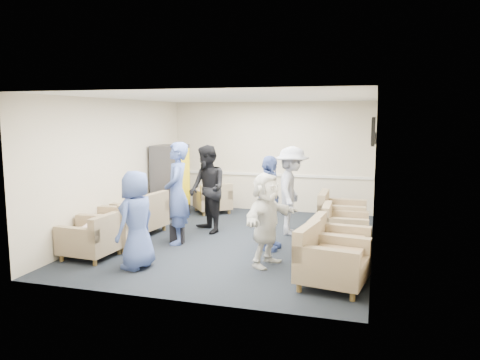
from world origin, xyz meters
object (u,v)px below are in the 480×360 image
(armchair_right_far, at_px, (339,217))
(armchair_right_midfar, at_px, (342,229))
(armchair_left_mid, at_px, (116,227))
(person_mid_right, at_px, (269,203))
(vending_machine, at_px, (171,181))
(person_back_left, at_px, (207,189))
(armchair_left_far, at_px, (141,216))
(armchair_corner, at_px, (213,200))
(person_back_right, at_px, (292,191))
(person_mid_left, at_px, (177,193))
(armchair_left_near, at_px, (93,239))
(person_front_right, at_px, (266,219))
(armchair_right_midnear, at_px, (336,248))
(armchair_right_near, at_px, (328,262))
(person_front_left, at_px, (136,220))

(armchair_right_far, bearing_deg, armchair_right_midfar, -171.82)
(armchair_left_mid, bearing_deg, person_mid_right, 96.62)
(person_mid_right, bearing_deg, vending_machine, 60.29)
(person_back_left, bearing_deg, person_mid_right, 16.13)
(armchair_left_far, xyz_separation_m, person_mid_right, (2.73, -0.42, 0.49))
(armchair_right_midfar, relative_size, person_back_left, 0.47)
(armchair_right_far, bearing_deg, vending_machine, 80.74)
(armchair_corner, xyz_separation_m, person_back_left, (0.53, -1.82, 0.58))
(armchair_left_mid, bearing_deg, armchair_corner, 161.53)
(person_back_left, bearing_deg, person_back_right, 57.52)
(vending_machine, bearing_deg, armchair_right_midfar, -19.45)
(armchair_left_far, xyz_separation_m, person_mid_left, (1.01, -0.48, 0.59))
(armchair_left_near, height_order, person_front_right, person_front_right)
(armchair_right_midnear, relative_size, armchair_right_far, 1.03)
(vending_machine, height_order, person_mid_right, vending_machine)
(armchair_left_mid, height_order, armchair_right_near, armchair_left_mid)
(armchair_right_far, relative_size, person_front_left, 0.59)
(person_back_right, distance_m, person_front_right, 2.06)
(armchair_left_near, height_order, person_mid_right, person_mid_right)
(armchair_right_midnear, xyz_separation_m, person_mid_right, (-1.24, 0.76, 0.50))
(armchair_left_mid, bearing_deg, vending_machine, 176.11)
(person_back_left, bearing_deg, armchair_right_midfar, 40.85)
(vending_machine, bearing_deg, person_front_right, -44.24)
(armchair_left_near, distance_m, armchair_left_mid, 0.69)
(armchair_left_mid, distance_m, armchair_right_near, 4.00)
(armchair_right_midnear, height_order, armchair_right_midfar, armchair_right_midnear)
(armchair_right_midnear, distance_m, person_front_left, 3.13)
(armchair_corner, bearing_deg, armchair_right_near, 89.66)
(armchair_right_near, bearing_deg, armchair_right_far, 11.13)
(armchair_left_far, height_order, person_front_left, person_front_left)
(armchair_right_midfar, relative_size, armchair_corner, 0.75)
(armchair_right_near, bearing_deg, vending_machine, 57.92)
(armchair_right_far, bearing_deg, armchair_left_mid, 117.85)
(armchair_right_midnear, relative_size, person_mid_left, 0.49)
(armchair_left_mid, relative_size, armchair_corner, 0.92)
(armchair_left_near, height_order, armchair_left_far, armchair_left_far)
(person_back_right, bearing_deg, armchair_left_near, 125.81)
(armchair_left_mid, relative_size, armchair_right_midfar, 1.23)
(armchair_right_far, height_order, person_front_left, person_front_left)
(armchair_left_far, bearing_deg, armchair_right_near, 71.44)
(person_front_right, bearing_deg, armchair_right_near, -104.39)
(armchair_right_near, height_order, person_mid_left, person_mid_left)
(armchair_left_near, xyz_separation_m, armchair_left_far, (-0.03, 1.74, 0.03))
(armchair_left_mid, xyz_separation_m, person_mid_left, (0.97, 0.57, 0.58))
(armchair_left_mid, xyz_separation_m, armchair_right_near, (3.90, -0.91, -0.01))
(armchair_right_midnear, distance_m, armchair_right_midfar, 1.35)
(armchair_left_far, relative_size, armchair_right_near, 0.97)
(armchair_corner, bearing_deg, armchair_right_midnear, 95.76)
(person_mid_left, xyz_separation_m, person_back_left, (0.26, 0.92, -0.05))
(armchair_left_mid, height_order, person_back_left, person_back_left)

